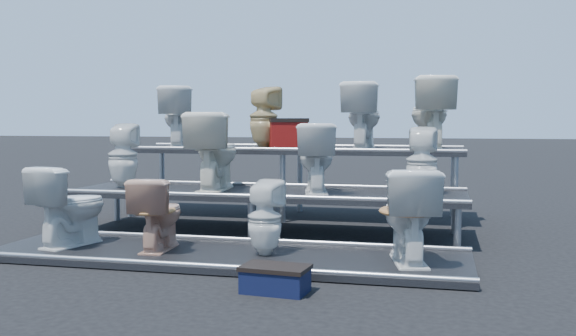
% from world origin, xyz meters
% --- Properties ---
extents(ground, '(80.00, 80.00, 0.00)m').
position_xyz_m(ground, '(0.00, 0.00, 0.00)').
color(ground, black).
rests_on(ground, ground).
extents(tier_front, '(4.20, 1.20, 0.06)m').
position_xyz_m(tier_front, '(0.00, -1.30, 0.03)').
color(tier_front, black).
rests_on(tier_front, ground).
extents(tier_mid, '(4.20, 1.20, 0.46)m').
position_xyz_m(tier_mid, '(0.00, 0.00, 0.23)').
color(tier_mid, black).
rests_on(tier_mid, ground).
extents(tier_back, '(4.20, 1.20, 0.86)m').
position_xyz_m(tier_back, '(0.00, 1.30, 0.43)').
color(tier_back, black).
rests_on(tier_back, ground).
extents(toilet_0, '(0.57, 0.80, 0.74)m').
position_xyz_m(toilet_0, '(-1.49, -1.30, 0.43)').
color(toilet_0, silver).
rests_on(toilet_0, tier_front).
extents(toilet_1, '(0.41, 0.66, 0.65)m').
position_xyz_m(toilet_1, '(-0.61, -1.30, 0.38)').
color(toilet_1, tan).
rests_on(toilet_1, tier_front).
extents(toilet_2, '(0.33, 0.34, 0.64)m').
position_xyz_m(toilet_2, '(0.37, -1.30, 0.38)').
color(toilet_2, silver).
rests_on(toilet_2, tier_front).
extents(toilet_3, '(0.58, 0.83, 0.77)m').
position_xyz_m(toilet_3, '(1.57, -1.30, 0.45)').
color(toilet_3, silver).
rests_on(toilet_3, tier_front).
extents(toilet_4, '(0.38, 0.39, 0.72)m').
position_xyz_m(toilet_4, '(-1.63, 0.00, 0.82)').
color(toilet_4, silver).
rests_on(toilet_4, tier_mid).
extents(toilet_5, '(0.53, 0.85, 0.83)m').
position_xyz_m(toilet_5, '(-0.56, 0.00, 0.88)').
color(toilet_5, silver).
rests_on(toilet_5, tier_mid).
extents(toilet_6, '(0.54, 0.78, 0.72)m').
position_xyz_m(toilet_6, '(0.56, 0.00, 0.82)').
color(toilet_6, silver).
rests_on(toilet_6, tier_mid).
extents(toilet_7, '(0.32, 0.33, 0.69)m').
position_xyz_m(toilet_7, '(1.64, 0.00, 0.80)').
color(toilet_7, silver).
rests_on(toilet_7, tier_mid).
extents(toilet_8, '(0.65, 0.86, 0.78)m').
position_xyz_m(toilet_8, '(-1.53, 1.30, 1.25)').
color(toilet_8, silver).
rests_on(toilet_8, tier_back).
extents(toilet_9, '(0.45, 0.46, 0.79)m').
position_xyz_m(toilet_9, '(-0.36, 1.30, 1.25)').
color(toilet_9, tan).
rests_on(toilet_9, tier_back).
extents(toilet_10, '(0.45, 0.79, 0.80)m').
position_xyz_m(toilet_10, '(0.88, 1.30, 1.26)').
color(toilet_10, silver).
rests_on(toilet_10, tier_back).
extents(toilet_11, '(0.64, 0.92, 0.86)m').
position_xyz_m(toilet_11, '(1.69, 1.30, 1.29)').
color(toilet_11, silver).
rests_on(toilet_11, tier_back).
extents(red_crate, '(0.56, 0.51, 0.33)m').
position_xyz_m(red_crate, '(-0.05, 1.30, 1.02)').
color(red_crate, maroon).
rests_on(red_crate, tier_back).
extents(step_stool, '(0.47, 0.31, 0.16)m').
position_xyz_m(step_stool, '(0.70, -2.23, 0.08)').
color(step_stool, black).
rests_on(step_stool, ground).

